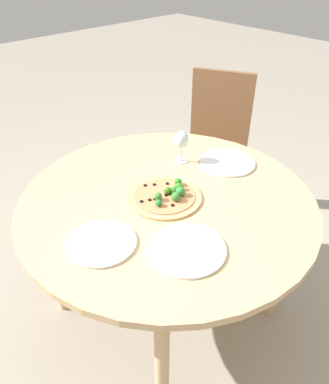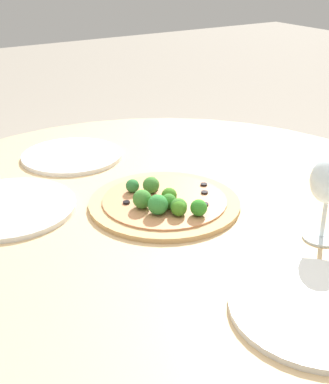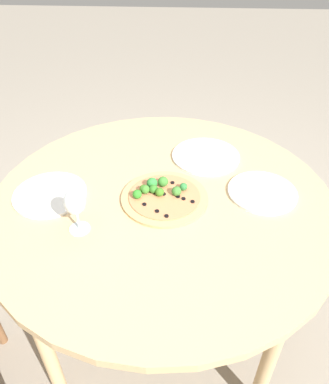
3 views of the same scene
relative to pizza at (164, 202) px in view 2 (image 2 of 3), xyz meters
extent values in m
cylinder|color=tan|center=(0.00, 0.00, -0.03)|extent=(1.20, 1.20, 0.03)
cylinder|color=tan|center=(0.37, 0.37, -0.38)|extent=(0.05, 0.05, 0.68)
cylinder|color=tan|center=(0.00, 0.01, -0.01)|extent=(0.30, 0.30, 0.01)
cylinder|color=tan|center=(0.00, 0.01, 0.00)|extent=(0.25, 0.25, 0.00)
sphere|color=#3E7E2C|center=(-0.01, -0.06, 0.02)|extent=(0.03, 0.03, 0.03)
sphere|color=#3E7821|center=(0.00, -0.01, 0.02)|extent=(0.03, 0.03, 0.03)
sphere|color=#318638|center=(-0.04, -0.04, 0.02)|extent=(0.04, 0.04, 0.04)
sphere|color=#2F8526|center=(0.02, -0.09, 0.02)|extent=(0.03, 0.03, 0.03)
sphere|color=#2E7737|center=(-0.03, 0.07, 0.02)|extent=(0.03, 0.03, 0.03)
sphere|color=#3F8121|center=(-0.01, -0.07, 0.02)|extent=(0.03, 0.03, 0.03)
sphere|color=#337626|center=(-0.01, -0.03, 0.02)|extent=(0.03, 0.03, 0.03)
sphere|color=#3C7F2F|center=(-0.05, -0.01, 0.02)|extent=(0.04, 0.04, 0.04)
sphere|color=#3D7A30|center=(0.00, 0.05, 0.02)|extent=(0.03, 0.03, 0.03)
cylinder|color=black|center=(0.09, -0.01, 0.00)|extent=(0.01, 0.01, 0.00)
cylinder|color=black|center=(0.11, 0.02, 0.00)|extent=(0.01, 0.01, 0.00)
cylinder|color=black|center=(-0.07, 0.03, 0.00)|extent=(0.01, 0.01, 0.00)
cylinder|color=black|center=(0.00, 0.00, 0.00)|extent=(0.01, 0.01, 0.00)
cylinder|color=black|center=(0.03, 0.10, 0.00)|extent=(0.01, 0.01, 0.00)
cylinder|color=black|center=(0.01, 0.05, 0.00)|extent=(0.01, 0.01, 0.00)
cylinder|color=black|center=(0.02, 0.07, 0.00)|extent=(0.01, 0.01, 0.00)
cylinder|color=black|center=(0.06, -0.06, 0.00)|extent=(0.01, 0.01, 0.00)
cylinder|color=black|center=(0.00, -0.01, 0.00)|extent=(0.01, 0.01, 0.00)
cylinder|color=silver|center=(0.17, -0.25, -0.01)|extent=(0.07, 0.07, 0.00)
cylinder|color=silver|center=(0.17, -0.25, 0.03)|extent=(0.01, 0.01, 0.07)
ellipsoid|color=silver|center=(0.17, -0.25, 0.10)|extent=(0.07, 0.07, 0.08)
cylinder|color=silver|center=(0.01, -0.40, -0.01)|extent=(0.26, 0.26, 0.01)
cylinder|color=silver|center=(-0.05, 0.35, -0.01)|extent=(0.24, 0.24, 0.01)
cylinder|color=silver|center=(-0.27, 0.16, -0.01)|extent=(0.27, 0.27, 0.01)
camera|label=1|loc=(-0.90, 0.84, 0.88)|focal=35.00mm
camera|label=2|loc=(-0.51, -0.80, 0.46)|focal=50.00mm
camera|label=3|loc=(1.00, 0.06, 0.82)|focal=35.00mm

